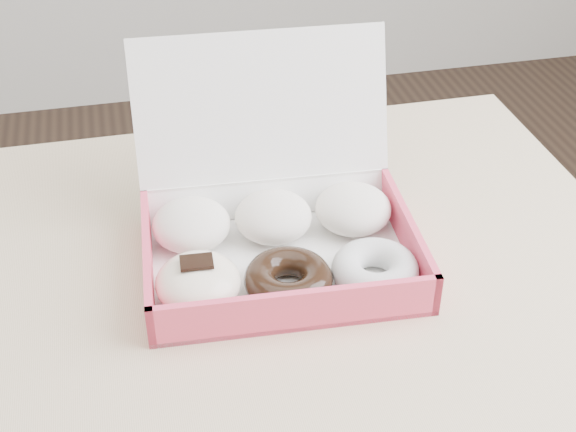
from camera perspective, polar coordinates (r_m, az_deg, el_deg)
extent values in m
cube|color=tan|center=(0.84, -12.52, -9.03)|extent=(1.20, 0.80, 0.04)
cylinder|color=tan|center=(1.44, 11.16, -6.76)|extent=(0.05, 0.05, 0.71)
cube|color=white|center=(0.89, -0.53, -3.38)|extent=(0.31, 0.23, 0.01)
cube|color=#ED4462|center=(0.79, 0.66, -6.79)|extent=(0.29, 0.02, 0.05)
cube|color=white|center=(0.96, -1.53, 1.47)|extent=(0.29, 0.02, 0.05)
cube|color=#ED4462|center=(0.87, -9.92, -3.20)|extent=(0.02, 0.22, 0.05)
cube|color=#ED4462|center=(0.90, 8.47, -1.33)|extent=(0.02, 0.22, 0.05)
cube|color=white|center=(0.93, -1.80, 6.45)|extent=(0.30, 0.09, 0.20)
ellipsoid|color=white|center=(0.90, -6.89, -0.61)|extent=(0.09, 0.09, 0.05)
ellipsoid|color=white|center=(0.91, -1.05, -0.04)|extent=(0.09, 0.09, 0.05)
ellipsoid|color=white|center=(0.93, 4.65, 0.51)|extent=(0.09, 0.09, 0.05)
ellipsoid|color=#F8E6C8|center=(0.82, -6.40, -4.72)|extent=(0.09, 0.09, 0.05)
cube|color=black|center=(0.81, -6.52, -3.27)|extent=(0.03, 0.03, 0.00)
torus|color=black|center=(0.84, 0.02, -4.51)|extent=(0.10, 0.10, 0.03)
torus|color=silver|center=(0.85, 6.21, -3.82)|extent=(0.10, 0.10, 0.03)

